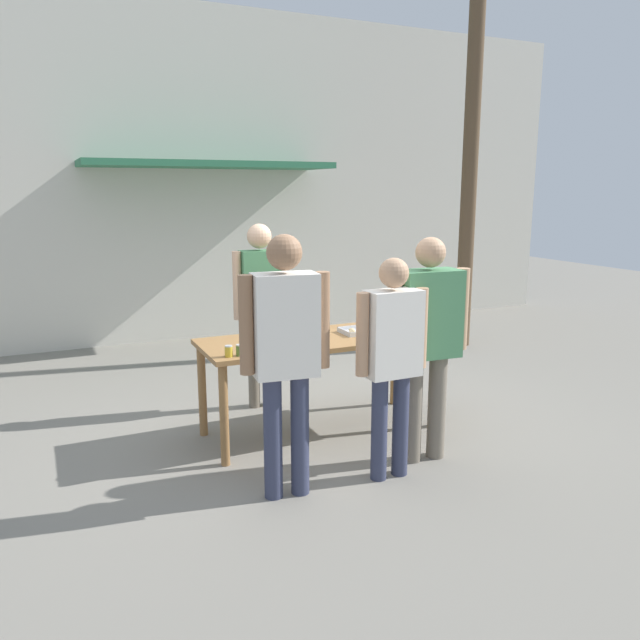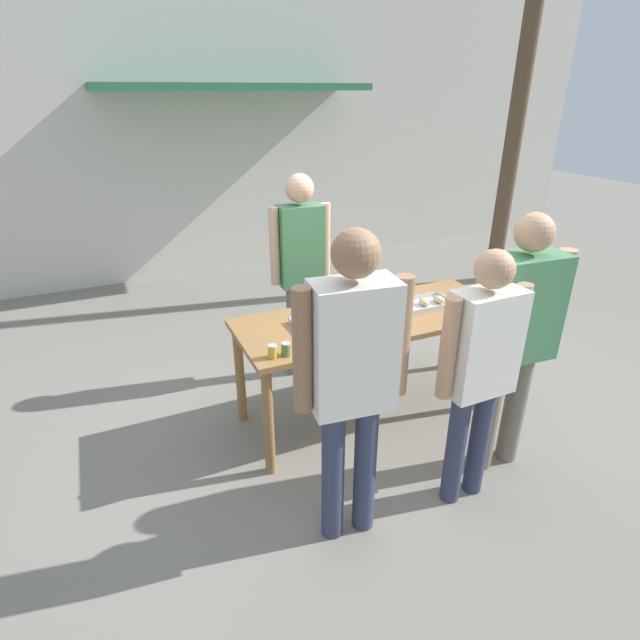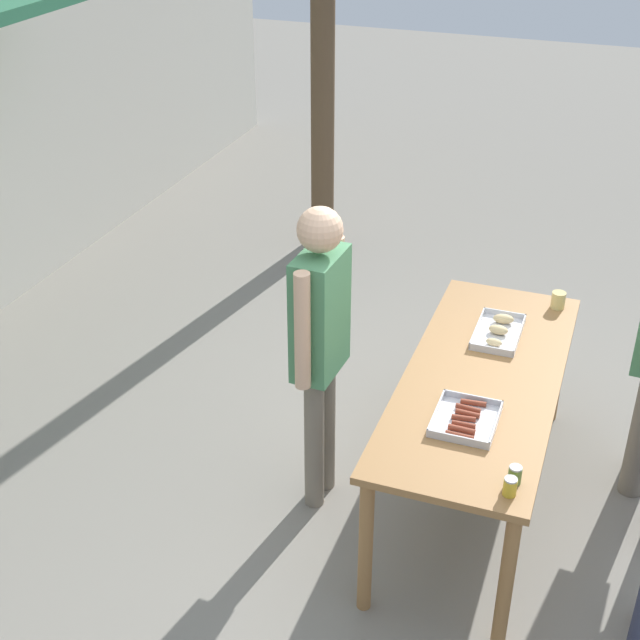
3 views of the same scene
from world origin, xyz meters
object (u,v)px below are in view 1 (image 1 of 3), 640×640
(beer_cup, at_px, (425,328))
(person_server_behind_table, at_px, (260,297))
(food_tray_buns, at_px, (366,330))
(person_customer_with_cup, at_px, (428,332))
(condiment_jar_mustard, at_px, (229,351))
(utility_pole, at_px, (472,119))
(person_customer_holding_hotdog, at_px, (285,344))
(person_customer_waiting_in_line, at_px, (392,350))
(condiment_jar_ketchup, at_px, (240,350))
(food_tray_sausages, at_px, (272,341))

(beer_cup, distance_m, person_server_behind_table, 1.59)
(food_tray_buns, distance_m, person_customer_with_cup, 0.89)
(condiment_jar_mustard, xyz_separation_m, utility_pole, (3.96, 2.29, 2.07))
(person_server_behind_table, xyz_separation_m, person_customer_holding_hotdog, (-0.46, -1.80, 0.00))
(person_customer_holding_hotdog, distance_m, person_customer_waiting_in_line, 0.81)
(food_tray_buns, xyz_separation_m, condiment_jar_ketchup, (-1.26, -0.29, 0.02))
(beer_cup, bearing_deg, person_server_behind_table, 135.72)
(food_tray_sausages, distance_m, beer_cup, 1.35)
(person_customer_waiting_in_line, height_order, utility_pole, utility_pole)
(condiment_jar_ketchup, bearing_deg, beer_cup, 0.62)
(condiment_jar_mustard, distance_m, beer_cup, 1.78)
(food_tray_buns, bearing_deg, food_tray_sausages, 179.93)
(condiment_jar_mustard, relative_size, person_customer_waiting_in_line, 0.05)
(food_tray_sausages, xyz_separation_m, food_tray_buns, (0.89, -0.00, 0.01))
(beer_cup, xyz_separation_m, utility_pole, (2.18, 2.28, 2.06))
(food_tray_sausages, height_order, food_tray_buns, food_tray_buns)
(person_customer_holding_hotdog, bearing_deg, condiment_jar_ketchup, -74.37)
(condiment_jar_mustard, xyz_separation_m, beer_cup, (1.78, 0.01, 0.01))
(food_tray_buns, height_order, person_server_behind_table, person_server_behind_table)
(condiment_jar_ketchup, bearing_deg, person_customer_holding_hotdog, -81.26)
(condiment_jar_ketchup, distance_m, person_server_behind_table, 1.27)
(food_tray_buns, relative_size, beer_cup, 4.31)
(person_server_behind_table, relative_size, person_customer_with_cup, 1.02)
(food_tray_sausages, relative_size, person_customer_waiting_in_line, 0.22)
(condiment_jar_mustard, xyz_separation_m, person_customer_waiting_in_line, (0.99, -0.74, 0.08))
(food_tray_sausages, distance_m, utility_pole, 4.55)
(person_customer_waiting_in_line, bearing_deg, food_tray_buns, -109.97)
(condiment_jar_ketchup, height_order, person_customer_waiting_in_line, person_customer_waiting_in_line)
(person_customer_waiting_in_line, xyz_separation_m, utility_pole, (2.97, 3.03, 1.99))
(beer_cup, xyz_separation_m, person_customer_with_cup, (-0.38, -0.59, 0.13))
(food_tray_buns, bearing_deg, condiment_jar_ketchup, -166.85)
(condiment_jar_mustard, relative_size, person_customer_holding_hotdog, 0.05)
(condiment_jar_mustard, distance_m, person_customer_with_cup, 1.52)
(condiment_jar_mustard, xyz_separation_m, person_customer_with_cup, (1.40, -0.58, 0.14))
(food_tray_buns, relative_size, utility_pole, 0.08)
(food_tray_buns, distance_m, person_customer_holding_hotdog, 1.53)
(person_customer_holding_hotdog, height_order, utility_pole, utility_pole)
(condiment_jar_mustard, height_order, utility_pole, utility_pole)
(food_tray_buns, distance_m, person_customer_waiting_in_line, 1.09)
(food_tray_buns, height_order, person_customer_holding_hotdog, person_customer_holding_hotdog)
(condiment_jar_mustard, bearing_deg, person_customer_waiting_in_line, -36.88)
(beer_cup, height_order, person_customer_holding_hotdog, person_customer_holding_hotdog)
(condiment_jar_ketchup, height_order, person_customer_with_cup, person_customer_with_cup)
(condiment_jar_mustard, xyz_separation_m, condiment_jar_ketchup, (0.09, -0.01, 0.00))
(food_tray_sausages, xyz_separation_m, beer_cup, (1.32, -0.28, 0.04))
(person_server_behind_table, height_order, person_customer_holding_hotdog, person_customer_holding_hotdog)
(person_server_behind_table, bearing_deg, utility_pole, 22.39)
(food_tray_sausages, distance_m, food_tray_buns, 0.89)
(condiment_jar_ketchup, xyz_separation_m, beer_cup, (1.69, 0.02, 0.01))
(person_customer_holding_hotdog, bearing_deg, food_tray_sausages, -98.18)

